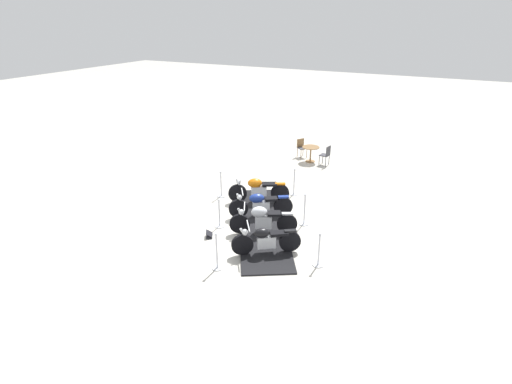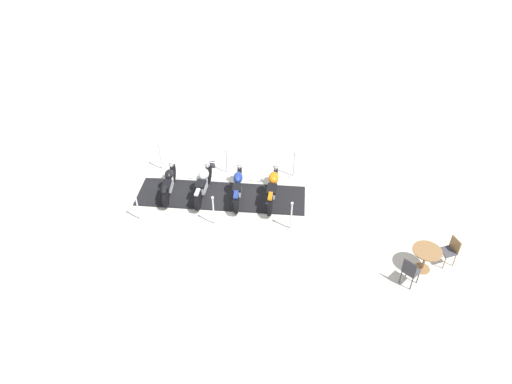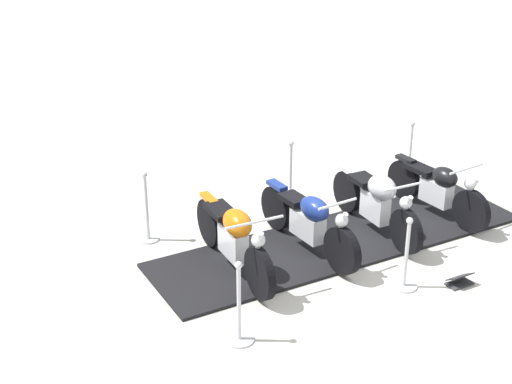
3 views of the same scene
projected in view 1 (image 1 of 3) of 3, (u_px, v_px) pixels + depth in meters
The scene contains 16 objects.
ground_plane at pixel (262, 225), 13.59m from camera, with size 80.00×80.00×0.00m, color beige.
display_platform at pixel (262, 224), 13.58m from camera, with size 5.76×1.55×0.05m, color black.
motorcycle_copper at pixel (258, 189), 14.99m from camera, with size 1.24×2.09×1.02m.
motorcycle_navy at pixel (260, 204), 13.93m from camera, with size 1.33×1.95×0.98m.
motorcycle_chrome at pixel (262, 219), 12.83m from camera, with size 1.11×2.00×0.97m.
motorcycle_black at pixel (266, 240), 11.77m from camera, with size 1.26×1.78×0.96m.
stanchion_left_rear at pixel (319, 255), 11.30m from camera, with size 0.34×0.34×1.04m.
stanchion_left_mid at pixel (304, 215), 13.53m from camera, with size 0.35×0.35×1.13m.
stanchion_right_front at pixel (221, 189), 15.63m from camera, with size 0.35×0.35×1.05m.
stanchion_right_mid at pixel (219, 218), 13.40m from camera, with size 0.36×0.36×1.02m.
stanchion_left_front at pixel (294, 186), 15.75m from camera, with size 0.31×0.31×1.09m.
stanchion_right_rear at pixel (217, 257), 11.13m from camera, with size 0.32×0.32×1.13m.
info_placard at pixel (209, 235), 12.86m from camera, with size 0.41×0.35×0.19m.
cafe_table at pixel (311, 150), 19.24m from camera, with size 0.82×0.82×0.75m.
cafe_chair_near_table at pixel (302, 147), 19.93m from camera, with size 0.56×0.56×0.90m.
cafe_chair_across_table at pixel (326, 154), 18.79m from camera, with size 0.47×0.47×0.95m.
Camera 1 is at (-10.77, -5.22, 6.55)m, focal length 28.07 mm.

